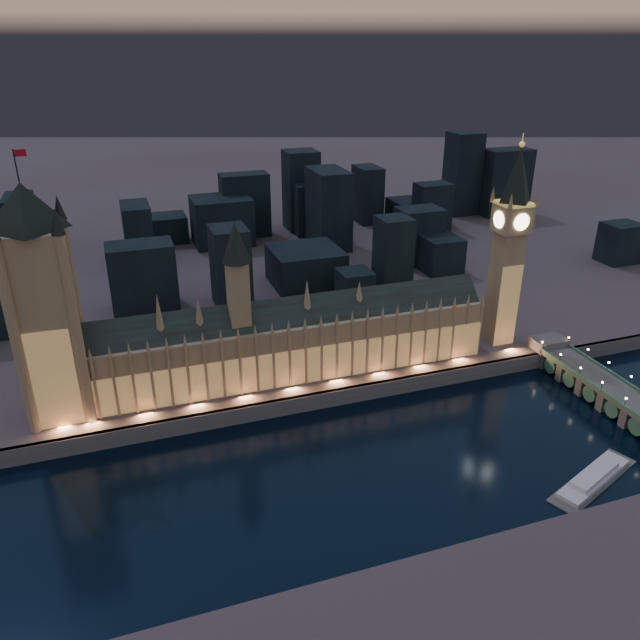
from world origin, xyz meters
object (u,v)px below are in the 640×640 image
object	(u,v)px
palace_of_westminster	(282,342)
river_boat	(594,478)
victoria_tower	(42,294)
elizabeth_tower	(511,232)
westminster_bridge	(614,397)

from	to	relation	value
palace_of_westminster	river_boat	bearing A→B (deg)	-47.72
victoria_tower	palace_of_westminster	bearing A→B (deg)	-0.10
victoria_tower	elizabeth_tower	distance (m)	218.05
victoria_tower	westminster_bridge	world-z (taller)	victoria_tower
westminster_bridge	river_boat	distance (m)	59.74
westminster_bridge	palace_of_westminster	bearing A→B (deg)	155.00
victoria_tower	westminster_bridge	xyz separation A→B (m)	(237.99, -65.37, -57.40)
victoria_tower	river_boat	xyz separation A→B (m)	(193.41, -104.89, -61.83)
westminster_bridge	river_boat	size ratio (longest dim) A/B	2.28
palace_of_westminster	victoria_tower	size ratio (longest dim) A/B	1.80
westminster_bridge	river_boat	world-z (taller)	westminster_bridge
palace_of_westminster	river_boat	size ratio (longest dim) A/B	4.08
palace_of_westminster	victoria_tower	bearing A→B (deg)	179.90
elizabeth_tower	river_boat	bearing A→B (deg)	-103.19
palace_of_westminster	westminster_bridge	xyz separation A→B (m)	(139.80, -65.20, -20.38)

